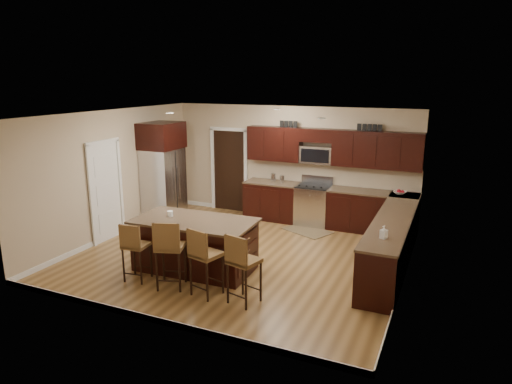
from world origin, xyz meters
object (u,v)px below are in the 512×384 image
at_px(island, 195,246).
at_px(stool_left, 134,245).
at_px(range, 313,205).
at_px(stool_extra, 241,261).
at_px(stool_mid, 169,247).
at_px(stool_right, 203,254).
at_px(refrigerator, 163,172).

relative_size(island, stool_left, 2.13).
distance_m(range, stool_extra, 4.20).
relative_size(stool_mid, stool_extra, 1.04).
height_order(range, stool_left, range).
xyz_separation_m(stool_mid, stool_extra, (1.28, 0.00, -0.03)).
bearing_deg(range, stool_right, -96.66).
bearing_deg(stool_right, stool_extra, 14.11).
xyz_separation_m(stool_left, stool_extra, (1.98, -0.00, 0.06)).
xyz_separation_m(island, stool_left, (-0.66, -0.84, 0.20)).
xyz_separation_m(refrigerator, stool_extra, (3.46, -2.98, -0.52)).
height_order(stool_left, stool_mid, stool_mid).
bearing_deg(range, stool_extra, -87.80).
bearing_deg(stool_mid, stool_left, 160.74).
relative_size(stool_right, refrigerator, 0.47).
relative_size(stool_mid, stool_right, 1.04).
relative_size(stool_left, stool_extra, 0.92).
relative_size(refrigerator, stool_extra, 2.12).
bearing_deg(stool_left, range, 59.84).
relative_size(stool_left, stool_right, 0.92).
bearing_deg(island, stool_mid, -89.21).
bearing_deg(stool_right, stool_left, -166.06).
xyz_separation_m(range, stool_extra, (0.16, -4.19, 0.22)).
bearing_deg(island, range, 68.77).
bearing_deg(stool_extra, stool_right, -165.89).
xyz_separation_m(island, stool_right, (0.67, -0.84, 0.26)).
bearing_deg(stool_right, range, 97.46).
height_order(island, stool_extra, stool_extra).
relative_size(stool_left, refrigerator, 0.43).
xyz_separation_m(range, stool_mid, (-1.12, -4.19, 0.25)).
distance_m(stool_left, refrigerator, 3.38).
distance_m(island, stool_right, 1.11).
bearing_deg(island, stool_left, -130.09).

